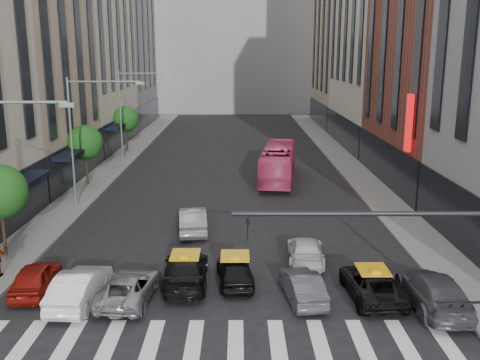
{
  "coord_description": "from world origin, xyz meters",
  "views": [
    {
      "loc": [
        0.71,
        -17.06,
        10.69
      ],
      "look_at": [
        0.79,
        11.24,
        4.0
      ],
      "focal_mm": 40.0,
      "sensor_mm": 36.0,
      "label": 1
    }
  ],
  "objects_px": {
    "car_red": "(36,277)",
    "bus": "(278,163)",
    "streetlamp_mid": "(84,125)",
    "taxi_left": "(186,270)",
    "taxi_center": "(235,270)",
    "car_white_front": "(80,287)",
    "streetlamp_far": "(130,104)"
  },
  "relations": [
    {
      "from": "car_red",
      "to": "bus",
      "type": "height_order",
      "value": "bus"
    },
    {
      "from": "streetlamp_mid",
      "to": "car_red",
      "type": "bearing_deg",
      "value": -84.19
    },
    {
      "from": "streetlamp_mid",
      "to": "taxi_left",
      "type": "bearing_deg",
      "value": -58.43
    },
    {
      "from": "streetlamp_mid",
      "to": "taxi_center",
      "type": "relative_size",
      "value": 2.23
    },
    {
      "from": "car_white_front",
      "to": "taxi_left",
      "type": "relative_size",
      "value": 0.91
    },
    {
      "from": "streetlamp_mid",
      "to": "car_red",
      "type": "height_order",
      "value": "streetlamp_mid"
    },
    {
      "from": "car_white_front",
      "to": "taxi_center",
      "type": "bearing_deg",
      "value": -160.0
    },
    {
      "from": "streetlamp_mid",
      "to": "taxi_left",
      "type": "distance_m",
      "value": 16.59
    },
    {
      "from": "streetlamp_far",
      "to": "taxi_left",
      "type": "height_order",
      "value": "streetlamp_far"
    },
    {
      "from": "streetlamp_far",
      "to": "taxi_center",
      "type": "xyz_separation_m",
      "value": [
        10.59,
        -29.34,
        -5.22
      ]
    },
    {
      "from": "car_red",
      "to": "taxi_left",
      "type": "relative_size",
      "value": 0.8
    },
    {
      "from": "car_red",
      "to": "taxi_center",
      "type": "distance_m",
      "value": 9.19
    },
    {
      "from": "streetlamp_far",
      "to": "car_red",
      "type": "distance_m",
      "value": 30.7
    },
    {
      "from": "streetlamp_far",
      "to": "taxi_left",
      "type": "relative_size",
      "value": 1.77
    },
    {
      "from": "streetlamp_mid",
      "to": "bus",
      "type": "bearing_deg",
      "value": 29.68
    },
    {
      "from": "car_red",
      "to": "car_white_front",
      "type": "distance_m",
      "value": 2.61
    },
    {
      "from": "streetlamp_mid",
      "to": "car_red",
      "type": "xyz_separation_m",
      "value": [
        1.45,
        -14.22,
        -5.21
      ]
    },
    {
      "from": "streetlamp_far",
      "to": "car_red",
      "type": "height_order",
      "value": "streetlamp_far"
    },
    {
      "from": "bus",
      "to": "taxi_center",
      "type": "bearing_deg",
      "value": 87.95
    },
    {
      "from": "car_red",
      "to": "bus",
      "type": "xyz_separation_m",
      "value": [
        12.74,
        22.31,
        0.85
      ]
    },
    {
      "from": "taxi_left",
      "to": "bus",
      "type": "bearing_deg",
      "value": -107.74
    },
    {
      "from": "taxi_left",
      "to": "taxi_center",
      "type": "height_order",
      "value": "taxi_left"
    },
    {
      "from": "streetlamp_mid",
      "to": "car_white_front",
      "type": "distance_m",
      "value": 16.64
    },
    {
      "from": "car_white_front",
      "to": "taxi_left",
      "type": "distance_m",
      "value": 4.86
    },
    {
      "from": "car_white_front",
      "to": "bus",
      "type": "relative_size",
      "value": 0.41
    },
    {
      "from": "car_white_front",
      "to": "taxi_center",
      "type": "xyz_separation_m",
      "value": [
        6.79,
        2.03,
        -0.07
      ]
    },
    {
      "from": "car_red",
      "to": "car_white_front",
      "type": "bearing_deg",
      "value": 149.69
    },
    {
      "from": "streetlamp_far",
      "to": "car_white_front",
      "type": "distance_m",
      "value": 32.01
    },
    {
      "from": "car_white_front",
      "to": "taxi_center",
      "type": "distance_m",
      "value": 7.09
    },
    {
      "from": "bus",
      "to": "car_red",
      "type": "bearing_deg",
      "value": 67.74
    },
    {
      "from": "streetlamp_far",
      "to": "car_white_front",
      "type": "xyz_separation_m",
      "value": [
        3.8,
        -31.37,
        -5.15
      ]
    },
    {
      "from": "streetlamp_far",
      "to": "bus",
      "type": "relative_size",
      "value": 0.81
    }
  ]
}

